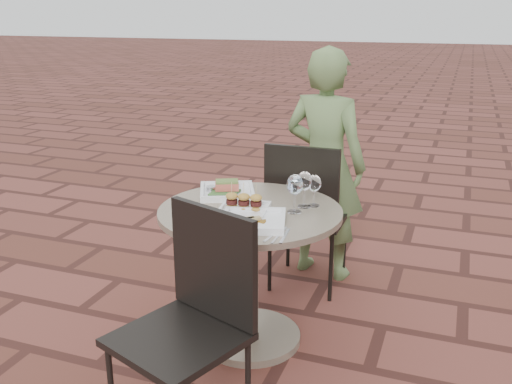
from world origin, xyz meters
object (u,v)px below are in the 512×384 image
(diner, at_px, (325,165))
(cafe_table, at_px, (250,255))
(chair_near, at_px, (195,307))
(plate_tuna, at_px, (253,220))
(chair_far, at_px, (305,205))
(plate_sliders, at_px, (244,206))
(plate_salmon, at_px, (227,190))

(diner, bearing_deg, cafe_table, 91.61)
(chair_near, bearing_deg, plate_tuna, 103.33)
(chair_far, distance_m, plate_sliders, 0.75)
(chair_far, distance_m, chair_near, 1.33)
(plate_sliders, distance_m, plate_tuna, 0.16)
(plate_sliders, height_order, plate_tuna, plate_sliders)
(cafe_table, relative_size, chair_far, 0.97)
(cafe_table, distance_m, plate_sliders, 0.28)
(cafe_table, height_order, plate_sliders, plate_sliders)
(plate_salmon, bearing_deg, plate_sliders, -51.02)
(plate_tuna, bearing_deg, cafe_table, 114.79)
(diner, bearing_deg, chair_far, 91.73)
(cafe_table, xyz_separation_m, plate_sliders, (-0.01, -0.06, 0.28))
(chair_near, distance_m, plate_tuna, 0.53)
(chair_far, bearing_deg, cafe_table, 81.29)
(chair_near, xyz_separation_m, plate_salmon, (-0.22, 0.85, 0.20))
(cafe_table, relative_size, diner, 0.62)
(plate_salmon, bearing_deg, cafe_table, -41.32)
(cafe_table, bearing_deg, chair_far, 81.01)
(plate_tuna, bearing_deg, plate_salmon, 128.17)
(cafe_table, xyz_separation_m, chair_far, (0.10, 0.66, 0.07))
(chair_far, height_order, plate_tuna, chair_far)
(cafe_table, bearing_deg, plate_tuna, -65.21)
(cafe_table, height_order, chair_near, chair_near)
(chair_near, height_order, plate_tuna, chair_near)
(chair_far, height_order, plate_salmon, chair_far)
(plate_sliders, bearing_deg, chair_near, -86.79)
(plate_sliders, xyz_separation_m, plate_tuna, (0.10, -0.13, -0.01))
(cafe_table, distance_m, chair_far, 0.67)
(plate_sliders, bearing_deg, cafe_table, 78.69)
(chair_near, bearing_deg, chair_far, 107.25)
(cafe_table, relative_size, plate_sliders, 3.48)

